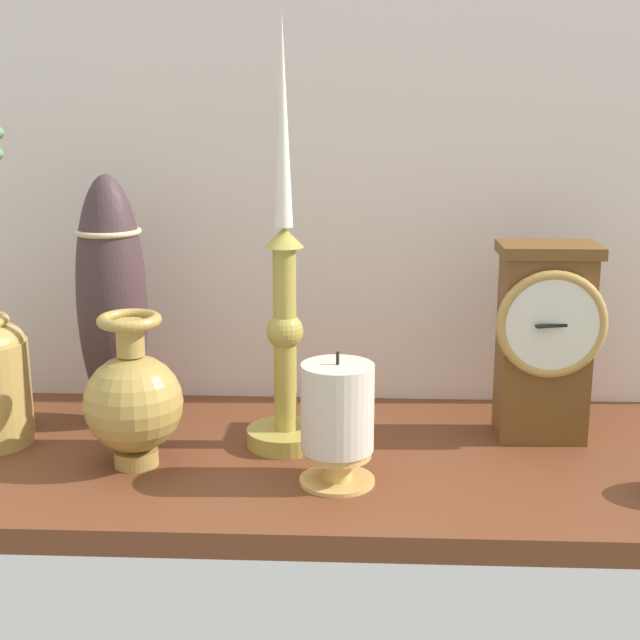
# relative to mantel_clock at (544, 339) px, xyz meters

# --- Properties ---
(ground_plane) EXTENTS (1.00, 0.36, 0.02)m
(ground_plane) POSITION_rel_mantel_clock_xyz_m (-0.24, -0.05, -0.12)
(ground_plane) COLOR brown
(back_wall) EXTENTS (1.20, 0.02, 0.65)m
(back_wall) POSITION_rel_mantel_clock_xyz_m (-0.24, 0.13, 0.22)
(back_wall) COLOR silver
(back_wall) RESTS_ON ground_plane
(mantel_clock) EXTENTS (0.11, 0.08, 0.21)m
(mantel_clock) POSITION_rel_mantel_clock_xyz_m (0.00, 0.00, 0.00)
(mantel_clock) COLOR brown
(mantel_clock) RESTS_ON ground_plane
(candlestick_tall_left) EXTENTS (0.08, 0.08, 0.43)m
(candlestick_tall_left) POSITION_rel_mantel_clock_xyz_m (-0.27, -0.04, 0.02)
(candlestick_tall_left) COLOR #AE9C43
(candlestick_tall_left) RESTS_ON ground_plane
(brass_vase_bulbous) EXTENTS (0.10, 0.10, 0.15)m
(brass_vase_bulbous) POSITION_rel_mantel_clock_xyz_m (-0.41, -0.09, -0.04)
(brass_vase_bulbous) COLOR #AF8E43
(brass_vase_bulbous) RESTS_ON ground_plane
(pillar_candle_front) EXTENTS (0.07, 0.07, 0.13)m
(pillar_candle_front) POSITION_rel_mantel_clock_xyz_m (-0.21, -0.13, -0.05)
(pillar_candle_front) COLOR tan
(pillar_candle_front) RESTS_ON ground_plane
(tall_ceramic_vase) EXTENTS (0.08, 0.08, 0.28)m
(tall_ceramic_vase) POSITION_rel_mantel_clock_xyz_m (-0.46, 0.02, 0.03)
(tall_ceramic_vase) COLOR #412C30
(tall_ceramic_vase) RESTS_ON ground_plane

